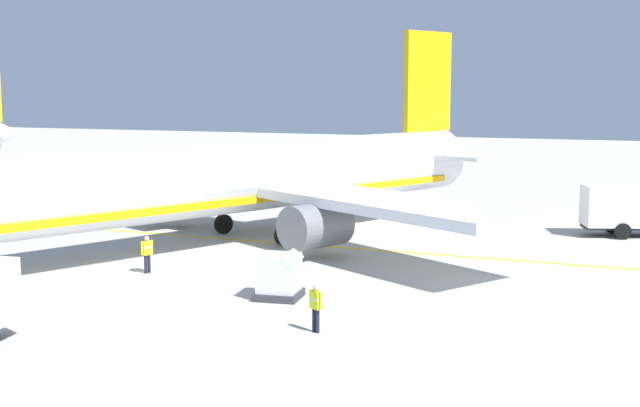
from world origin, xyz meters
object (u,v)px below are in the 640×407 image
Objects in this scene: service_truck_catering at (632,208)px; crew_loader_left at (147,251)px; airliner_foreground at (239,179)px; crew_loader_right at (316,304)px; crew_marshaller at (456,213)px; cargo_container_near at (280,276)px.

crew_loader_left is at bearing 133.31° from service_truck_catering.
airliner_foreground is 23.74× the size of crew_loader_right.
service_truck_catering is 27.05m from crew_loader_left.
crew_marshaller is 23.13m from crew_loader_right.
cargo_container_near reaches higher than crew_marshaller.
airliner_foreground is 9.09m from crew_loader_left.
service_truck_catering is at bearing -20.30° from crew_loader_right.
airliner_foreground reaches higher than crew_loader_right.
service_truck_catering is 26.06m from crew_loader_right.
service_truck_catering is 3.58× the size of crew_loader_right.
crew_marshaller is at bearing 97.75° from service_truck_catering.
crew_loader_right is (-23.12, -0.66, 0.03)m from crew_marshaller.
airliner_foreground reaches higher than crew_marshaller.
crew_marshaller is at bearing -49.51° from airliner_foreground.
service_truck_catering reaches higher than cargo_container_near.
crew_loader_right is (-5.89, -10.64, -0.01)m from crew_loader_left.
service_truck_catering is 23.92m from cargo_container_near.
airliner_foreground is 18.23m from crew_loader_right.
airliner_foreground is 24.36× the size of crew_marshaller.
crew_marshaller is 0.97× the size of crew_loader_right.
crew_loader_right is at bearing -118.96° from crew_loader_left.
crew_loader_left is (2.02, 7.49, 0.10)m from cargo_container_near.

